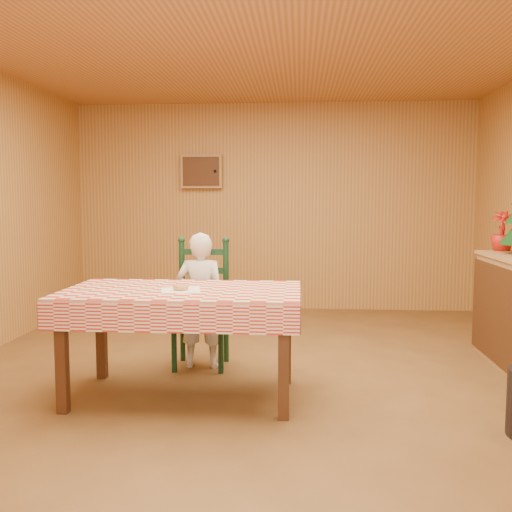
# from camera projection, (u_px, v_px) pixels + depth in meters

# --- Properties ---
(ground) EXTENTS (6.00, 6.00, 0.00)m
(ground) POSITION_uv_depth(u_px,v_px,m) (254.00, 381.00, 4.38)
(ground) COLOR brown
(ground) RESTS_ON ground
(cabin_walls) EXTENTS (5.10, 6.05, 2.65)m
(cabin_walls) POSITION_uv_depth(u_px,v_px,m) (259.00, 147.00, 4.73)
(cabin_walls) COLOR #BD8744
(cabin_walls) RESTS_ON ground
(dining_table) EXTENTS (1.66, 0.96, 0.77)m
(dining_table) POSITION_uv_depth(u_px,v_px,m) (182.00, 301.00, 3.98)
(dining_table) COLOR #4A2813
(dining_table) RESTS_ON ground
(ladder_chair) EXTENTS (0.44, 0.40, 1.08)m
(ladder_chair) POSITION_uv_depth(u_px,v_px,m) (202.00, 306.00, 4.78)
(ladder_chair) COLOR black
(ladder_chair) RESTS_ON ground
(seated_child) EXTENTS (0.41, 0.27, 1.12)m
(seated_child) POSITION_uv_depth(u_px,v_px,m) (201.00, 300.00, 4.71)
(seated_child) COLOR silver
(seated_child) RESTS_ON ground
(napkin) EXTENTS (0.31, 0.31, 0.00)m
(napkin) POSITION_uv_depth(u_px,v_px,m) (181.00, 290.00, 3.92)
(napkin) COLOR white
(napkin) RESTS_ON dining_table
(donut) EXTENTS (0.12, 0.12, 0.04)m
(donut) POSITION_uv_depth(u_px,v_px,m) (181.00, 287.00, 3.92)
(donut) COLOR #D18D4B
(donut) RESTS_ON napkin
(flower_arrangement) EXTENTS (0.24, 0.24, 0.36)m
(flower_arrangement) POSITION_uv_depth(u_px,v_px,m) (502.00, 231.00, 5.16)
(flower_arrangement) COLOR #B31810
(flower_arrangement) RESTS_ON shelf_unit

